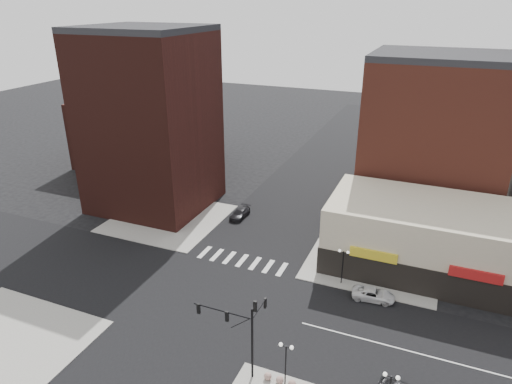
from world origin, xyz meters
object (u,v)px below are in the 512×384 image
(street_lamp_ne, at_px, (343,258))
(dark_sedan_north, at_px, (240,213))
(street_lamp_se_a, at_px, (286,354))
(white_suv, at_px, (373,294))
(traffic_signal, at_px, (243,324))

(street_lamp_ne, bearing_deg, dark_sedan_north, 147.76)
(dark_sedan_north, bearing_deg, street_lamp_ne, -30.31)
(street_lamp_se_a, distance_m, white_suv, 15.48)
(street_lamp_ne, distance_m, white_suv, 4.82)
(street_lamp_se_a, height_order, white_suv, street_lamp_se_a)
(white_suv, bearing_deg, street_lamp_se_a, 156.29)
(street_lamp_se_a, distance_m, street_lamp_ne, 16.03)
(white_suv, height_order, dark_sedan_north, dark_sedan_north)
(street_lamp_se_a, bearing_deg, white_suv, 71.97)
(white_suv, bearing_deg, street_lamp_ne, 62.37)
(street_lamp_se_a, xyz_separation_m, dark_sedan_north, (-16.18, 26.84, -2.66))
(street_lamp_se_a, distance_m, dark_sedan_north, 31.45)
(street_lamp_se_a, bearing_deg, street_lamp_ne, 86.42)
(dark_sedan_north, bearing_deg, white_suv, -28.62)
(traffic_signal, height_order, street_lamp_ne, traffic_signal)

